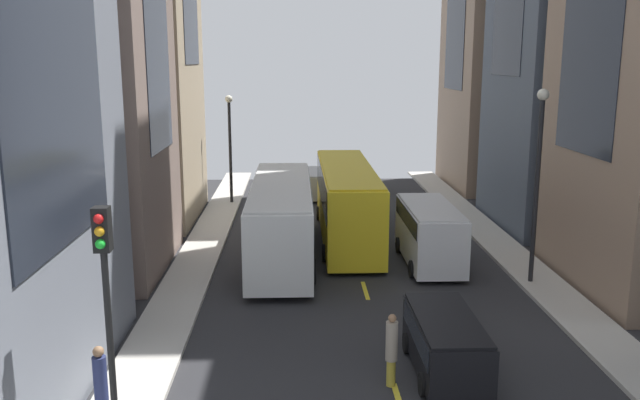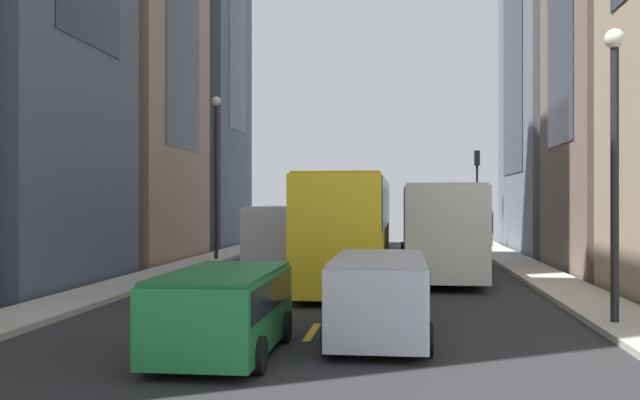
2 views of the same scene
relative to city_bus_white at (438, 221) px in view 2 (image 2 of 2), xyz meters
The scene contains 21 objects.
ground_plane 3.86m from the city_bus_white, ahead, with size 39.79×39.79×0.00m, color #28282B.
sidewalk_west 4.18m from the city_bus_white, behind, with size 1.87×44.00×0.15m, color #B2ADA3.
sidewalk_east 10.42m from the city_bus_white, ahead, with size 1.87×44.00×0.15m, color #B2ADA3.
lane_stripe_0 21.69m from the city_bus_white, 81.28° to the right, with size 0.16×2.00×0.01m, color yellow.
lane_stripe_1 13.50m from the city_bus_white, 75.81° to the right, with size 0.16×2.00×0.01m, color yellow.
lane_stripe_2 5.95m from the city_bus_white, 54.24° to the right, with size 0.16×2.00×0.01m, color yellow.
lane_stripe_3 5.44m from the city_bus_white, 49.67° to the left, with size 0.16×2.00×0.01m, color yellow.
lane_stripe_4 12.84m from the city_bus_white, 75.05° to the left, with size 0.16×2.00×0.01m, color yellow.
building_west_0 17.87m from the city_bus_white, 127.35° to the right, with size 10.06×11.75×19.26m.
building_east_1 17.93m from the city_bus_white, 15.93° to the right, with size 6.53×8.85×23.10m.
city_bus_white is the anchor object (origin of this frame).
streetcar_yellow 4.36m from the city_bus_white, 44.16° to the left, with size 2.70×12.18×3.59m.
delivery_van_white 6.49m from the city_bus_white, 11.69° to the right, with size 2.25×5.71×2.58m.
car_green_0 15.37m from the city_bus_white, 72.58° to the left, with size 2.03×4.13×1.54m.
car_silver_1 13.16m from the city_bus_white, 81.99° to the left, with size 2.00×4.23×1.69m.
car_black_2 12.34m from the city_bus_white, 67.04° to the right, with size 1.89×4.16×1.65m.
pedestrian_waiting_curb 12.49m from the city_bus_white, 75.22° to the right, with size 0.33×0.33×2.05m.
pedestrian_crossing_mid 14.96m from the city_bus_white, 104.74° to the right, with size 0.31×0.31×2.21m.
traffic_light_near_corner 16.15m from the city_bus_white, 101.36° to the right, with size 0.32×0.44×5.67m.
streetlamp_near 11.72m from the city_bus_white, 106.41° to the left, with size 0.44×0.44×6.42m.
streetlamp_far 10.95m from the city_bus_white, 22.62° to the right, with size 0.44×0.44×7.43m.
Camera 2 is at (-1.87, 27.24, 2.80)m, focal length 39.01 mm.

